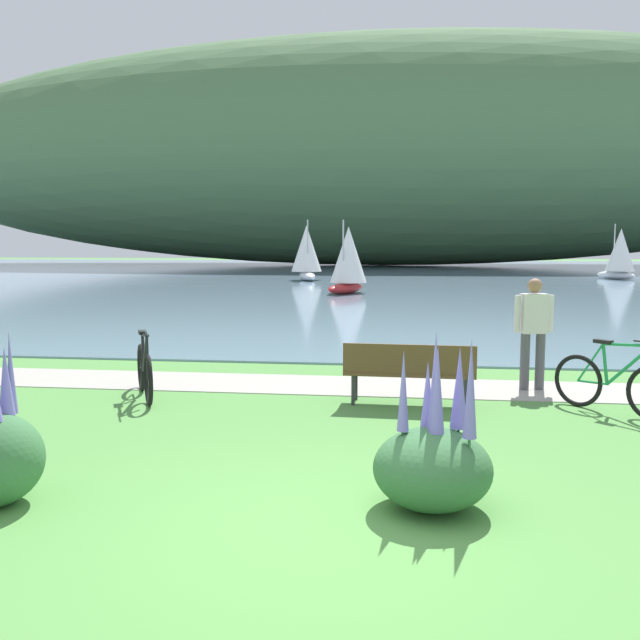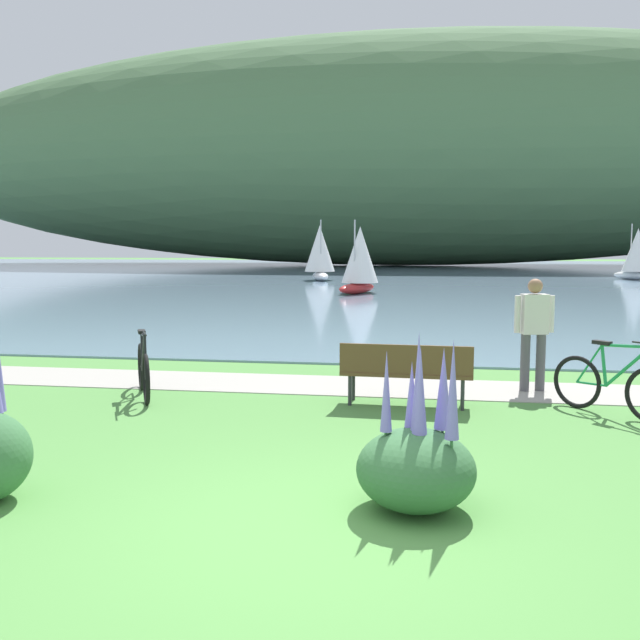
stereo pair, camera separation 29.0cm
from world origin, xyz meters
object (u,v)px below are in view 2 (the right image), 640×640
(sailboat_mid_bay, at_px, (360,259))
(sailboat_nearest_to_shore, at_px, (637,253))
(bicycle_leaning_near_bench, at_px, (613,386))
(park_bench_near_camera, at_px, (406,369))
(bicycle_beside_path, at_px, (144,370))
(person_at_shoreline, at_px, (534,327))
(sailboat_toward_hillside, at_px, (320,252))

(sailboat_mid_bay, bearing_deg, sailboat_nearest_to_shore, 42.64)
(bicycle_leaning_near_bench, xyz_separation_m, sailboat_mid_bay, (-5.45, 21.23, 1.16))
(park_bench_near_camera, relative_size, sailboat_mid_bay, 0.56)
(bicycle_beside_path, height_order, sailboat_nearest_to_shore, sailboat_nearest_to_shore)
(bicycle_leaning_near_bench, bearing_deg, person_at_shoreline, 120.27)
(bicycle_beside_path, height_order, sailboat_mid_bay, sailboat_mid_bay)
(sailboat_nearest_to_shore, bearing_deg, sailboat_toward_hillside, -169.01)
(sailboat_nearest_to_shore, height_order, sailboat_toward_hillside, sailboat_toward_hillside)
(park_bench_near_camera, xyz_separation_m, bicycle_leaning_near_bench, (2.68, -0.10, -0.12))
(park_bench_near_camera, xyz_separation_m, bicycle_beside_path, (-3.80, -0.01, -0.12))
(park_bench_near_camera, bearing_deg, bicycle_leaning_near_bench, -2.17)
(sailboat_mid_bay, bearing_deg, park_bench_near_camera, -82.53)
(sailboat_toward_hillside, bearing_deg, sailboat_nearest_to_shore, 10.99)
(person_at_shoreline, distance_m, sailboat_toward_hillside, 31.50)
(sailboat_mid_bay, height_order, sailboat_toward_hillside, sailboat_toward_hillside)
(person_at_shoreline, bearing_deg, sailboat_nearest_to_shore, 72.31)
(bicycle_leaning_near_bench, relative_size, person_at_shoreline, 0.76)
(park_bench_near_camera, height_order, sailboat_nearest_to_shore, sailboat_nearest_to_shore)
(bicycle_leaning_near_bench, xyz_separation_m, sailboat_toward_hillside, (-8.91, 31.83, 1.34))
(bicycle_leaning_near_bench, distance_m, bicycle_beside_path, 6.47)
(park_bench_near_camera, relative_size, sailboat_nearest_to_shore, 0.53)
(person_at_shoreline, xyz_separation_m, sailboat_nearest_to_shore, (10.88, 34.12, 0.67))
(person_at_shoreline, relative_size, sailboat_toward_hillside, 0.47)
(sailboat_nearest_to_shore, bearing_deg, person_at_shoreline, -107.69)
(sailboat_mid_bay, bearing_deg, bicycle_beside_path, -92.78)
(park_bench_near_camera, height_order, sailboat_mid_bay, sailboat_mid_bay)
(bicycle_beside_path, distance_m, sailboat_mid_bay, 21.20)
(person_at_shoreline, bearing_deg, bicycle_beside_path, -167.05)
(park_bench_near_camera, xyz_separation_m, sailboat_mid_bay, (-2.77, 21.13, 1.04))
(bicycle_beside_path, relative_size, person_at_shoreline, 0.94)
(bicycle_leaning_near_bench, distance_m, person_at_shoreline, 1.72)
(sailboat_nearest_to_shore, bearing_deg, bicycle_beside_path, -115.03)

